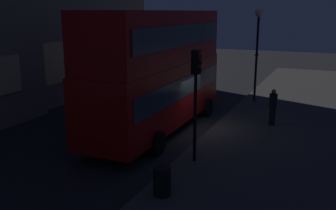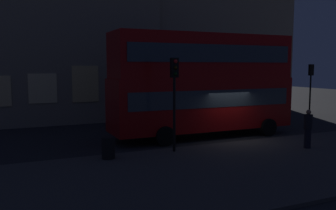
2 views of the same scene
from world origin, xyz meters
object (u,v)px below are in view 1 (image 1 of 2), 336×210
(pedestrian, at_px, (273,107))
(street_lamp, at_px, (258,36))
(traffic_light_near_kerb, at_px, (196,83))
(litter_bin, at_px, (162,181))
(double_decker_bus, at_px, (158,67))
(traffic_light_far_side, at_px, (181,47))

(pedestrian, bearing_deg, street_lamp, -19.44)
(traffic_light_near_kerb, xyz_separation_m, litter_bin, (-2.98, -0.03, -2.50))
(double_decker_bus, height_order, litter_bin, double_decker_bus)
(traffic_light_near_kerb, bearing_deg, litter_bin, -174.47)
(traffic_light_far_side, bearing_deg, street_lamp, 69.07)
(double_decker_bus, height_order, pedestrian, double_decker_bus)
(double_decker_bus, distance_m, traffic_light_far_side, 11.87)
(street_lamp, bearing_deg, pedestrian, -158.87)
(double_decker_bus, relative_size, litter_bin, 11.51)
(pedestrian, height_order, litter_bin, pedestrian)
(traffic_light_near_kerb, relative_size, street_lamp, 0.74)
(traffic_light_near_kerb, relative_size, traffic_light_far_side, 1.02)
(double_decker_bus, bearing_deg, traffic_light_near_kerb, -136.00)
(traffic_light_near_kerb, bearing_deg, street_lamp, 4.53)
(traffic_light_far_side, distance_m, street_lamp, 7.69)
(traffic_light_near_kerb, xyz_separation_m, street_lamp, (10.54, -0.08, 1.07))
(double_decker_bus, distance_m, traffic_light_near_kerb, 4.28)
(traffic_light_near_kerb, bearing_deg, pedestrian, -12.74)
(traffic_light_far_side, bearing_deg, litter_bin, 30.34)
(traffic_light_far_side, bearing_deg, double_decker_bus, 26.97)
(litter_bin, bearing_deg, traffic_light_near_kerb, 0.54)
(traffic_light_far_side, relative_size, street_lamp, 0.72)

